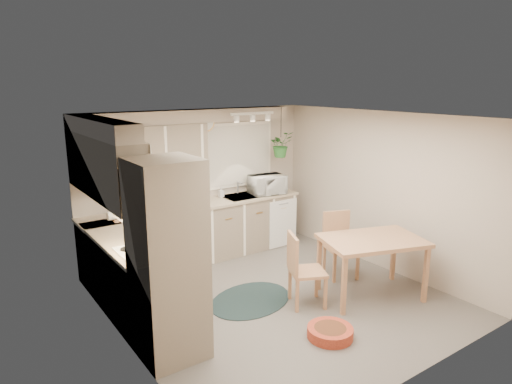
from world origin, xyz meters
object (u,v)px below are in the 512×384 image
chair_back (341,246)px  pet_bed (330,332)px  dining_table (371,267)px  chair_left (308,270)px  microwave (267,183)px  braided_rug (251,300)px

chair_back → pet_bed: (-1.30, -1.13, -0.42)m
pet_bed → dining_table: bearing=21.2°
chair_left → microwave: microwave is taller
chair_left → chair_back: size_ratio=1.00×
microwave → dining_table: bearing=-82.0°
chair_left → microwave: (0.87, 2.06, 0.66)m
dining_table → microwave: 2.47m
dining_table → chair_back: size_ratio=1.35×
braided_rug → microwave: bearing=47.7°
dining_table → chair_left: bearing=160.6°
dining_table → chair_left: chair_left is taller
chair_left → pet_bed: chair_left is taller
dining_table → chair_back: bearing=78.8°
braided_rug → pet_bed: (0.22, -1.26, 0.05)m
chair_back → braided_rug: chair_back is taller
dining_table → microwave: bearing=89.6°
microwave → braided_rug: bearing=-123.8°
chair_back → pet_bed: 1.78m
pet_bed → chair_left: bearing=67.4°
chair_back → pet_bed: chair_back is taller
braided_rug → microwave: 2.38m
chair_left → dining_table: bearing=95.4°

